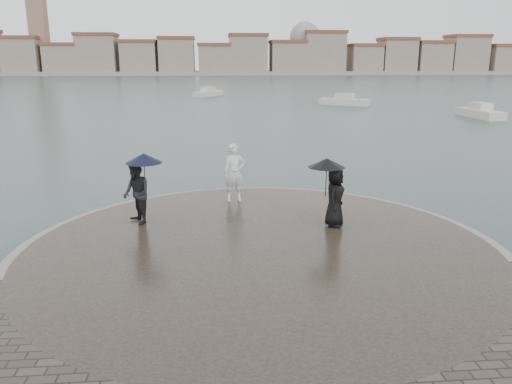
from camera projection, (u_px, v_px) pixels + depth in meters
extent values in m
plane|color=#2B3835|center=(278.00, 331.00, 9.43)|extent=(400.00, 400.00, 0.00)
cylinder|color=gray|center=(260.00, 254.00, 12.76)|extent=(12.50, 12.50, 0.32)
cylinder|color=#2D261E|center=(260.00, 253.00, 12.76)|extent=(11.90, 11.90, 0.36)
imported|color=silver|center=(234.00, 173.00, 16.57)|extent=(0.75, 0.53, 1.93)
imported|color=black|center=(136.00, 193.00, 14.28)|extent=(1.03, 1.10, 1.80)
cylinder|color=black|center=(145.00, 177.00, 14.28)|extent=(0.02, 0.02, 0.90)
cone|color=black|center=(144.00, 158.00, 14.14)|extent=(1.07, 1.07, 0.28)
imported|color=black|center=(335.00, 197.00, 14.08)|extent=(0.85, 0.98, 1.69)
cylinder|color=black|center=(326.00, 181.00, 14.04)|extent=(0.02, 0.02, 0.90)
cone|color=black|center=(327.00, 163.00, 13.91)|extent=(1.07, 1.07, 0.26)
cube|color=gray|center=(215.00, 73.00, 166.17)|extent=(260.00, 20.00, 1.20)
cube|color=gray|center=(23.00, 58.00, 156.95)|extent=(11.00, 10.00, 11.00)
cube|color=brown|center=(21.00, 38.00, 155.41)|extent=(11.60, 10.60, 1.00)
cube|color=gray|center=(63.00, 61.00, 158.22)|extent=(10.00, 10.00, 9.00)
cube|color=brown|center=(61.00, 44.00, 156.94)|extent=(10.60, 10.60, 1.00)
cube|color=gray|center=(98.00, 56.00, 158.77)|extent=(12.00, 10.00, 12.00)
cube|color=brown|center=(96.00, 35.00, 157.09)|extent=(12.60, 10.60, 1.00)
cube|color=gray|center=(139.00, 59.00, 160.12)|extent=(11.00, 10.00, 10.00)
cube|color=brown|center=(138.00, 41.00, 158.71)|extent=(11.60, 10.60, 1.00)
cube|color=gray|center=(177.00, 58.00, 161.01)|extent=(11.00, 10.00, 11.00)
cube|color=brown|center=(176.00, 38.00, 159.46)|extent=(11.60, 10.60, 1.00)
cube|color=gray|center=(214.00, 61.00, 162.28)|extent=(10.00, 10.00, 9.00)
cube|color=brown|center=(214.00, 45.00, 160.99)|extent=(10.60, 10.60, 1.00)
cube|color=gray|center=(248.00, 56.00, 162.83)|extent=(12.00, 10.00, 12.00)
cube|color=brown|center=(248.00, 35.00, 161.15)|extent=(12.60, 10.60, 1.00)
cube|color=gray|center=(287.00, 59.00, 164.18)|extent=(11.00, 10.00, 10.00)
cube|color=brown|center=(288.00, 42.00, 162.77)|extent=(11.60, 10.60, 1.00)
cube|color=gray|center=(323.00, 55.00, 164.81)|extent=(13.00, 10.00, 13.00)
cube|color=brown|center=(324.00, 32.00, 163.01)|extent=(13.60, 10.60, 1.00)
cube|color=gray|center=(364.00, 61.00, 166.51)|extent=(10.00, 10.00, 9.00)
cube|color=brown|center=(365.00, 45.00, 165.22)|extent=(10.60, 10.60, 1.00)
cube|color=gray|center=(397.00, 58.00, 167.18)|extent=(11.00, 10.00, 11.00)
cube|color=brown|center=(398.00, 39.00, 165.63)|extent=(11.60, 10.60, 1.00)
cube|color=gray|center=(431.00, 59.00, 168.32)|extent=(11.00, 10.00, 10.00)
cube|color=brown|center=(432.00, 42.00, 166.91)|extent=(11.60, 10.60, 1.00)
cube|color=gray|center=(465.00, 56.00, 169.08)|extent=(12.00, 10.00, 12.00)
cube|color=brown|center=(467.00, 36.00, 167.41)|extent=(12.60, 10.60, 1.00)
cube|color=gray|center=(501.00, 61.00, 170.57)|extent=(10.00, 10.00, 9.00)
cube|color=brown|center=(503.00, 46.00, 169.28)|extent=(10.60, 10.60, 1.00)
cube|color=#846654|center=(38.00, 23.00, 156.60)|extent=(5.00, 5.00, 32.00)
sphere|color=gray|center=(305.00, 37.00, 164.81)|extent=(10.00, 10.00, 10.00)
cube|color=beige|center=(344.00, 103.00, 55.68)|extent=(5.48, 4.34, 0.90)
cube|color=beige|center=(345.00, 98.00, 55.52)|extent=(2.33, 2.10, 0.90)
cube|color=beige|center=(208.00, 94.00, 69.19)|extent=(4.29, 5.50, 0.90)
cube|color=beige|center=(208.00, 90.00, 69.03)|extent=(2.08, 2.33, 0.90)
cube|color=beige|center=(480.00, 115.00, 43.92)|extent=(1.85, 5.57, 0.90)
cube|color=beige|center=(480.00, 108.00, 43.77)|extent=(1.29, 2.05, 0.90)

